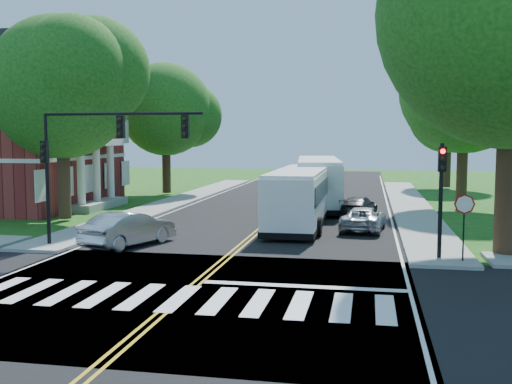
% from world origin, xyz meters
% --- Properties ---
extents(ground, '(140.00, 140.00, 0.00)m').
position_xyz_m(ground, '(0.00, 0.00, 0.00)').
color(ground, '#154B12').
rests_on(ground, ground).
extents(road, '(14.00, 96.00, 0.01)m').
position_xyz_m(road, '(0.00, 18.00, 0.01)').
color(road, black).
rests_on(road, ground).
extents(cross_road, '(60.00, 12.00, 0.01)m').
position_xyz_m(cross_road, '(0.00, 0.00, 0.01)').
color(cross_road, black).
rests_on(cross_road, ground).
extents(center_line, '(0.36, 70.00, 0.01)m').
position_xyz_m(center_line, '(0.00, 22.00, 0.01)').
color(center_line, gold).
rests_on(center_line, road).
extents(edge_line_w, '(0.12, 70.00, 0.01)m').
position_xyz_m(edge_line_w, '(-6.80, 22.00, 0.01)').
color(edge_line_w, silver).
rests_on(edge_line_w, road).
extents(edge_line_e, '(0.12, 70.00, 0.01)m').
position_xyz_m(edge_line_e, '(6.80, 22.00, 0.01)').
color(edge_line_e, silver).
rests_on(edge_line_e, road).
extents(crosswalk, '(12.60, 3.00, 0.01)m').
position_xyz_m(crosswalk, '(0.00, -0.50, 0.02)').
color(crosswalk, silver).
rests_on(crosswalk, road).
extents(stop_bar, '(6.60, 0.40, 0.01)m').
position_xyz_m(stop_bar, '(3.50, 1.60, 0.02)').
color(stop_bar, silver).
rests_on(stop_bar, road).
extents(sidewalk_nw, '(2.60, 40.00, 0.15)m').
position_xyz_m(sidewalk_nw, '(-8.30, 25.00, 0.07)').
color(sidewalk_nw, gray).
rests_on(sidewalk_nw, ground).
extents(sidewalk_ne, '(2.60, 40.00, 0.15)m').
position_xyz_m(sidewalk_ne, '(8.30, 25.00, 0.07)').
color(sidewalk_ne, gray).
rests_on(sidewalk_ne, ground).
extents(tree_west_near, '(8.00, 8.00, 11.40)m').
position_xyz_m(tree_west_near, '(-11.50, 14.00, 7.53)').
color(tree_west_near, '#302013').
rests_on(tree_west_near, ground).
extents(tree_west_far, '(7.60, 7.60, 10.67)m').
position_xyz_m(tree_west_far, '(-11.00, 30.00, 7.00)').
color(tree_west_far, '#302013').
rests_on(tree_west_far, ground).
extents(tree_east_mid, '(8.40, 8.40, 11.93)m').
position_xyz_m(tree_east_mid, '(11.50, 24.00, 7.86)').
color(tree_east_mid, '#302013').
rests_on(tree_east_mid, ground).
extents(tree_east_far, '(7.20, 7.20, 10.34)m').
position_xyz_m(tree_east_far, '(12.50, 40.00, 6.86)').
color(tree_east_far, '#302013').
rests_on(tree_east_far, ground).
extents(signal_nw, '(7.15, 0.46, 5.66)m').
position_xyz_m(signal_nw, '(-5.86, 6.43, 4.38)').
color(signal_nw, black).
rests_on(signal_nw, ground).
extents(signal_ne, '(0.30, 0.46, 4.40)m').
position_xyz_m(signal_ne, '(8.20, 6.44, 2.96)').
color(signal_ne, black).
rests_on(signal_ne, ground).
extents(stop_sign, '(0.76, 0.08, 2.53)m').
position_xyz_m(stop_sign, '(9.00, 5.98, 2.03)').
color(stop_sign, black).
rests_on(stop_sign, ground).
extents(bus_lead, '(2.86, 11.70, 3.03)m').
position_xyz_m(bus_lead, '(1.86, 14.92, 1.61)').
color(bus_lead, white).
rests_on(bus_lead, road).
extents(bus_follow, '(4.06, 12.89, 3.28)m').
position_xyz_m(bus_follow, '(2.07, 23.70, 1.74)').
color(bus_follow, white).
rests_on(bus_follow, road).
extents(hatchback, '(3.13, 4.88, 1.52)m').
position_xyz_m(hatchback, '(-4.81, 7.26, 0.77)').
color(hatchback, silver).
rests_on(hatchback, road).
extents(suv, '(2.45, 4.52, 1.20)m').
position_xyz_m(suv, '(5.25, 13.59, 0.61)').
color(suv, silver).
rests_on(suv, road).
extents(dark_sedan, '(2.45, 4.42, 1.21)m').
position_xyz_m(dark_sedan, '(4.90, 18.91, 0.62)').
color(dark_sedan, black).
rests_on(dark_sedan, road).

